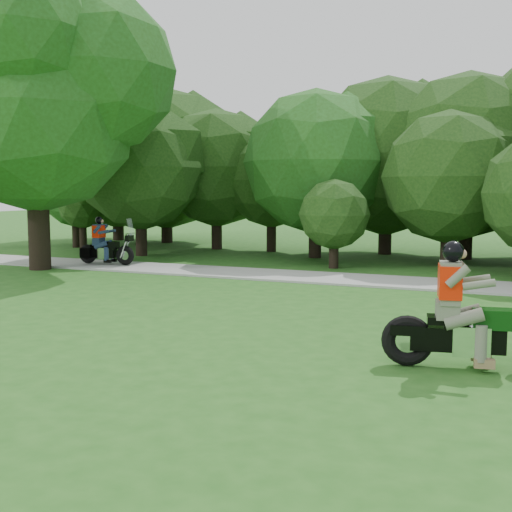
% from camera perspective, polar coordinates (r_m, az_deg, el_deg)
% --- Properties ---
extents(ground, '(100.00, 100.00, 0.00)m').
position_cam_1_polar(ground, '(10.65, 0.96, -8.12)').
color(ground, '#225819').
rests_on(ground, ground).
extents(walkway, '(60.00, 2.20, 0.06)m').
position_cam_1_polar(walkway, '(18.17, 10.52, -2.18)').
color(walkway, gray).
rests_on(walkway, ground).
extents(tree_line, '(39.79, 12.36, 7.81)m').
position_cam_1_polar(tree_line, '(24.44, 17.73, 8.36)').
color(tree_line, black).
rests_on(tree_line, ground).
extents(big_tree_west, '(8.64, 6.56, 9.96)m').
position_cam_1_polar(big_tree_west, '(22.07, -18.59, 13.98)').
color(big_tree_west, black).
rests_on(big_tree_west, ground).
extents(chopper_motorcycle, '(2.59, 0.91, 1.86)m').
position_cam_1_polar(chopper_motorcycle, '(9.73, 18.04, -5.64)').
color(chopper_motorcycle, black).
rests_on(chopper_motorcycle, ground).
extents(touring_motorcycle, '(2.10, 0.66, 1.60)m').
position_cam_1_polar(touring_motorcycle, '(22.03, -13.47, 0.79)').
color(touring_motorcycle, black).
rests_on(touring_motorcycle, walkway).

